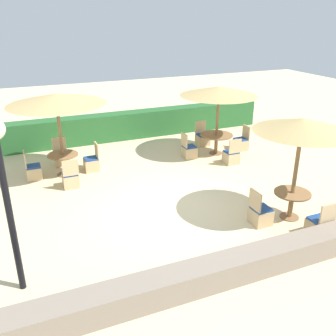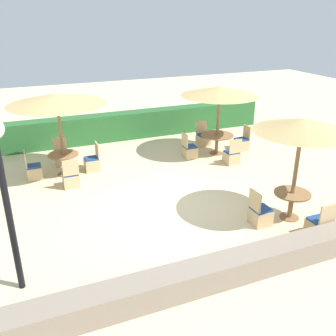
{
  "view_description": "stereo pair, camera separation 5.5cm",
  "coord_description": "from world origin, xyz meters",
  "px_view_note": "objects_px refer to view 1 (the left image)",
  "views": [
    {
      "loc": [
        -3.66,
        -8.13,
        4.86
      ],
      "look_at": [
        0.0,
        0.6,
        0.9
      ],
      "focal_mm": 40.0,
      "sensor_mm": 36.0,
      "label": 1
    },
    {
      "loc": [
        -3.61,
        -8.15,
        4.86
      ],
      "look_at": [
        0.0,
        0.6,
        0.9
      ],
      "focal_mm": 40.0,
      "sensor_mm": 36.0,
      "label": 2
    }
  ],
  "objects_px": {
    "patio_chair_front_right_south": "(319,226)",
    "patio_chair_back_right_west": "(189,151)",
    "patio_chair_back_left_west": "(33,171)",
    "patio_chair_back_left_east": "(92,163)",
    "parasol_back_left": "(56,99)",
    "patio_chair_back_left_north": "(61,158)",
    "patio_chair_back_right_south": "(231,156)",
    "patio_chair_front_right_west": "(260,214)",
    "patio_chair_back_right_east": "(241,143)",
    "patio_chair_back_left_south": "(71,179)",
    "patio_chair_back_right_north": "(202,139)",
    "round_table_front_right": "(292,199)",
    "parasol_front_right": "(302,126)",
    "parasol_back_right": "(219,91)",
    "round_table_back_right": "(216,138)",
    "lamp_post": "(2,175)",
    "round_table_back_left": "(63,159)"
  },
  "relations": [
    {
      "from": "patio_chair_front_right_south",
      "to": "patio_chair_back_right_west",
      "type": "bearing_deg",
      "value": 95.74
    },
    {
      "from": "patio_chair_back_left_west",
      "to": "patio_chair_back_left_east",
      "type": "xyz_separation_m",
      "value": [
        1.84,
        -0.04,
        0.0
      ]
    },
    {
      "from": "parasol_back_left",
      "to": "patio_chair_back_left_north",
      "type": "xyz_separation_m",
      "value": [
        0.04,
        0.91,
        -2.19
      ]
    },
    {
      "from": "patio_chair_back_left_west",
      "to": "patio_chair_back_right_south",
      "type": "xyz_separation_m",
      "value": [
        6.4,
        -1.28,
        0.0
      ]
    },
    {
      "from": "patio_chair_back_right_south",
      "to": "patio_chair_front_right_west",
      "type": "bearing_deg",
      "value": -111.55
    },
    {
      "from": "patio_chair_back_right_east",
      "to": "patio_chair_front_right_west",
      "type": "bearing_deg",
      "value": 151.91
    },
    {
      "from": "patio_chair_back_left_east",
      "to": "patio_chair_back_right_east",
      "type": "relative_size",
      "value": 1.0
    },
    {
      "from": "patio_chair_back_left_south",
      "to": "patio_chair_back_right_north",
      "type": "relative_size",
      "value": 1.0
    },
    {
      "from": "round_table_front_right",
      "to": "patio_chair_back_right_east",
      "type": "relative_size",
      "value": 0.97
    },
    {
      "from": "patio_chair_back_left_north",
      "to": "parasol_front_right",
      "type": "bearing_deg",
      "value": 129.48
    },
    {
      "from": "patio_chair_back_left_west",
      "to": "parasol_back_right",
      "type": "height_order",
      "value": "parasol_back_right"
    },
    {
      "from": "round_table_front_right",
      "to": "patio_chair_front_right_south",
      "type": "distance_m",
      "value": 0.99
    },
    {
      "from": "round_table_front_right",
      "to": "patio_chair_back_left_north",
      "type": "relative_size",
      "value": 0.97
    },
    {
      "from": "parasol_back_left",
      "to": "patio_chair_back_left_south",
      "type": "distance_m",
      "value": 2.41
    },
    {
      "from": "patio_chair_back_left_north",
      "to": "patio_chair_back_right_south",
      "type": "relative_size",
      "value": 1.0
    },
    {
      "from": "patio_chair_back_left_north",
      "to": "patio_chair_back_left_east",
      "type": "bearing_deg",
      "value": 133.83
    },
    {
      "from": "patio_chair_back_left_east",
      "to": "round_table_back_right",
      "type": "xyz_separation_m",
      "value": [
        4.56,
        -0.17,
        0.34
      ]
    },
    {
      "from": "round_table_back_right",
      "to": "patio_chair_back_right_east",
      "type": "distance_m",
      "value": 1.14
    },
    {
      "from": "patio_chair_front_right_west",
      "to": "patio_chair_back_right_south",
      "type": "height_order",
      "value": "same"
    },
    {
      "from": "patio_chair_front_right_south",
      "to": "patio_chair_back_right_north",
      "type": "xyz_separation_m",
      "value": [
        0.51,
        6.82,
        0.0
      ]
    },
    {
      "from": "lamp_post",
      "to": "patio_chair_back_right_west",
      "type": "height_order",
      "value": "lamp_post"
    },
    {
      "from": "round_table_front_right",
      "to": "patio_chair_back_left_west",
      "type": "distance_m",
      "value": 7.71
    },
    {
      "from": "patio_chair_back_left_west",
      "to": "patio_chair_back_right_north",
      "type": "relative_size",
      "value": 1.0
    },
    {
      "from": "round_table_back_left",
      "to": "patio_chair_back_right_north",
      "type": "distance_m",
      "value": 5.52
    },
    {
      "from": "patio_chair_front_right_south",
      "to": "round_table_back_left",
      "type": "bearing_deg",
      "value": 129.71
    },
    {
      "from": "patio_chair_back_right_north",
      "to": "parasol_back_left",
      "type": "bearing_deg",
      "value": 9.15
    },
    {
      "from": "round_table_back_left",
      "to": "patio_chair_back_right_south",
      "type": "bearing_deg",
      "value": -12.71
    },
    {
      "from": "round_table_front_right",
      "to": "patio_chair_back_left_north",
      "type": "bearing_deg",
      "value": 129.48
    },
    {
      "from": "patio_chair_back_left_west",
      "to": "patio_chair_back_right_west",
      "type": "bearing_deg",
      "value": 87.69
    },
    {
      "from": "patio_chair_back_left_south",
      "to": "parasol_back_left",
      "type": "bearing_deg",
      "value": 92.55
    },
    {
      "from": "parasol_front_right",
      "to": "parasol_back_left",
      "type": "distance_m",
      "value": 6.98
    },
    {
      "from": "patio_chair_back_left_north",
      "to": "patio_chair_back_right_east",
      "type": "distance_m",
      "value": 6.6
    },
    {
      "from": "round_table_front_right",
      "to": "patio_chair_back_left_east",
      "type": "distance_m",
      "value": 6.4
    },
    {
      "from": "parasol_back_right",
      "to": "round_table_back_right",
      "type": "bearing_deg",
      "value": -45.0
    },
    {
      "from": "patio_chair_back_left_south",
      "to": "patio_chair_back_right_west",
      "type": "bearing_deg",
      "value": 11.0
    },
    {
      "from": "parasol_front_right",
      "to": "round_table_front_right",
      "type": "distance_m",
      "value": 1.91
    },
    {
      "from": "patio_chair_front_right_west",
      "to": "round_table_back_left",
      "type": "height_order",
      "value": "patio_chair_front_right_west"
    },
    {
      "from": "patio_chair_back_left_west",
      "to": "round_table_back_left",
      "type": "bearing_deg",
      "value": 87.18
    },
    {
      "from": "patio_chair_front_right_south",
      "to": "patio_chair_back_right_south",
      "type": "xyz_separation_m",
      "value": [
        0.53,
        4.71,
        0.0
      ]
    },
    {
      "from": "parasol_front_right",
      "to": "patio_chair_front_right_south",
      "type": "xyz_separation_m",
      "value": [
        0.04,
        -0.96,
        -2.17
      ]
    },
    {
      "from": "patio_chair_back_right_south",
      "to": "patio_chair_back_right_west",
      "type": "height_order",
      "value": "same"
    },
    {
      "from": "round_table_front_right",
      "to": "round_table_back_right",
      "type": "height_order",
      "value": "round_table_back_right"
    },
    {
      "from": "patio_chair_front_right_west",
      "to": "parasol_back_right",
      "type": "height_order",
      "value": "parasol_back_right"
    },
    {
      "from": "patio_chair_front_right_west",
      "to": "patio_chair_back_left_east",
      "type": "distance_m",
      "value": 5.85
    },
    {
      "from": "patio_chair_front_right_west",
      "to": "patio_chair_back_right_east",
      "type": "bearing_deg",
      "value": 151.91
    },
    {
      "from": "patio_chair_back_right_east",
      "to": "patio_chair_back_right_south",
      "type": "relative_size",
      "value": 1.0
    },
    {
      "from": "patio_chair_back_right_east",
      "to": "patio_chair_back_right_south",
      "type": "bearing_deg",
      "value": 134.4
    },
    {
      "from": "patio_chair_front_right_south",
      "to": "patio_chair_back_right_south",
      "type": "bearing_deg",
      "value": 83.59
    },
    {
      "from": "patio_chair_back_left_west",
      "to": "patio_chair_back_left_north",
      "type": "height_order",
      "value": "same"
    },
    {
      "from": "round_table_back_right",
      "to": "patio_chair_back_right_north",
      "type": "xyz_separation_m",
      "value": [
        -0.02,
        1.04,
        -0.34
      ]
    }
  ]
}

